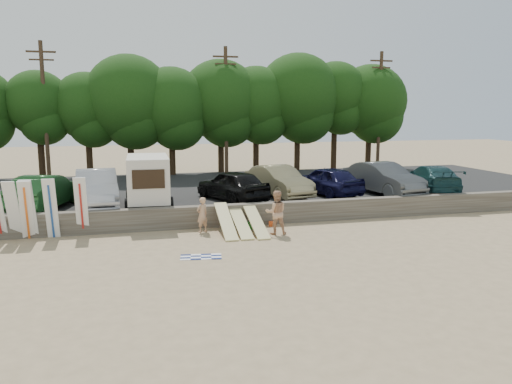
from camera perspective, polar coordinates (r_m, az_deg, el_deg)
ground at (r=20.53m, az=-0.28°, el=-5.65°), size 120.00×120.00×0.00m
seawall at (r=23.25m, az=-2.08°, el=-2.60°), size 44.00×0.50×1.00m
parking_lot at (r=30.53m, az=-5.08°, el=-0.05°), size 44.00×14.50×0.70m
treeline at (r=37.25m, az=-4.94°, el=10.38°), size 33.79×6.58×8.92m
utility_poles at (r=35.89m, az=-3.44°, el=9.51°), size 25.80×0.26×9.00m
box_trailer at (r=24.64m, az=-12.23°, el=1.55°), size 2.27×3.89×2.43m
car_1 at (r=25.60m, az=-23.02°, el=0.05°), size 3.07×5.20×1.62m
car_2 at (r=25.31m, az=-17.74°, el=0.42°), size 2.24×5.46×1.76m
car_3 at (r=25.74m, az=-2.72°, el=0.81°), size 3.55×5.02×1.59m
car_4 at (r=27.00m, az=2.58°, el=1.26°), size 2.79×5.22×1.63m
car_5 at (r=27.69m, az=8.10°, el=1.32°), size 3.15×4.98×1.58m
car_6 at (r=28.63m, az=14.32°, el=1.53°), size 2.83×5.51×1.73m
car_7 at (r=30.39m, az=19.36°, el=1.51°), size 3.24×5.51×1.50m
surfboard_upright_3 at (r=22.62m, az=-26.02°, el=-1.93°), size 0.60×0.83×2.52m
surfboard_upright_4 at (r=22.45m, az=-24.76°, el=-1.92°), size 0.56×0.81×2.52m
surfboard_upright_5 at (r=22.53m, az=-24.53°, el=-1.83°), size 0.57×0.70×2.55m
surfboard_upright_6 at (r=22.33m, az=-22.38°, el=-1.77°), size 0.54×0.61×2.56m
surfboard_upright_7 at (r=22.31m, az=-19.33°, el=-1.60°), size 0.52×0.60×2.56m
surfboard_low_0 at (r=21.69m, az=-3.47°, el=-3.32°), size 0.56×2.83×1.13m
surfboard_low_1 at (r=21.88m, az=-1.80°, el=-3.45°), size 0.56×2.89×0.93m
surfboard_low_2 at (r=21.90m, az=-0.01°, el=-3.35°), size 0.56×2.87×1.00m
beachgoer_a at (r=21.99m, az=-6.17°, el=-2.60°), size 0.68×0.60×1.56m
beachgoer_b at (r=21.51m, az=2.31°, el=-2.35°), size 1.01×0.84×1.91m
cooler at (r=22.57m, az=-0.45°, el=-3.85°), size 0.43×0.37×0.32m
gear_bag at (r=23.13m, az=1.84°, el=-3.66°), size 0.35×0.32×0.22m
beach_towel at (r=18.50m, az=-6.31°, el=-7.38°), size 1.70×1.70×0.00m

